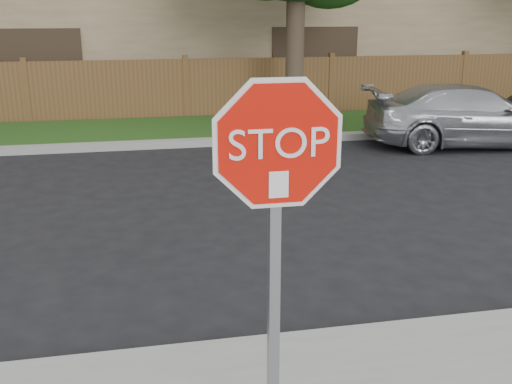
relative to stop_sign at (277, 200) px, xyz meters
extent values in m
plane|color=black|center=(0.59, 1.48, -1.83)|extent=(90.00, 90.00, 0.00)
cube|color=gray|center=(0.59, 9.63, -1.75)|extent=(70.00, 0.30, 0.15)
cube|color=#1E4714|center=(0.59, 11.28, -1.77)|extent=(70.00, 3.00, 0.12)
cube|color=brown|center=(0.59, 12.88, -1.03)|extent=(70.00, 0.12, 1.60)
cube|color=#867653|center=(0.59, 18.48, 1.17)|extent=(34.00, 8.00, 6.00)
cylinder|color=#382B21|center=(3.09, 11.18, 0.13)|extent=(0.44, 0.44, 3.92)
cube|color=gray|center=(0.00, 0.05, -0.58)|extent=(0.06, 0.06, 2.30)
cylinder|color=white|center=(0.00, -0.02, 0.32)|extent=(1.01, 0.02, 1.01)
cylinder|color=red|center=(0.00, -0.03, 0.32)|extent=(0.93, 0.02, 0.93)
cube|color=white|center=(0.00, -0.05, 0.10)|extent=(0.11, 0.00, 0.15)
imported|color=#A9ABB0|center=(6.30, 8.52, -1.18)|extent=(4.69, 2.39, 1.31)
camera|label=1|loc=(-0.74, -3.09, 1.02)|focal=42.00mm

